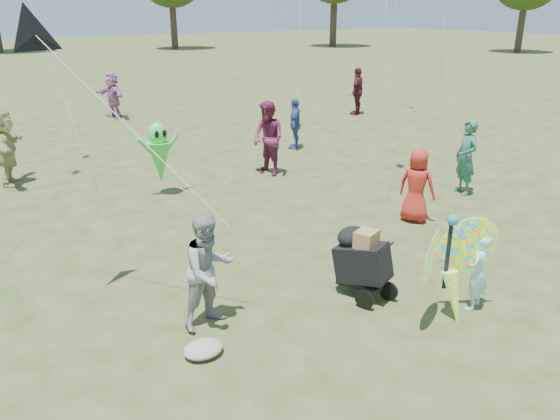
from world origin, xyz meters
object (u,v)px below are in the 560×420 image
object	(u,v)px
crowd_e	(268,139)
crowd_h	(357,91)
crowd_d	(6,148)
crowd_c	(295,124)
adult_man	(209,271)
butterfly_kite	(451,267)
crowd_j	(113,95)
jogging_stroller	(361,258)
alien_kite	(160,155)
crowd_a	(417,186)
child_girl	(477,272)
crowd_f	(466,157)

from	to	relation	value
crowd_e	crowd_h	size ratio (longest dim) A/B	1.02
crowd_d	crowd_e	bearing A→B (deg)	-97.31
crowd_e	crowd_c	bearing A→B (deg)	123.57
crowd_c	crowd_e	bearing A→B (deg)	-8.02
adult_man	butterfly_kite	bearing A→B (deg)	-40.91
crowd_h	crowd_j	xyz separation A→B (m)	(-8.66, 4.67, -0.05)
jogging_stroller	alien_kite	bearing A→B (deg)	76.22
crowd_a	child_girl	bearing A→B (deg)	122.83
alien_kite	crowd_f	bearing A→B (deg)	-32.00
alien_kite	jogging_stroller	bearing A→B (deg)	-82.41
crowd_e	crowd_j	distance (m)	10.08
crowd_e	crowd_h	xyz separation A→B (m)	(7.57, 5.35, -0.02)
crowd_d	crowd_c	bearing A→B (deg)	-77.91
crowd_f	adult_man	bearing A→B (deg)	-59.03
crowd_h	alien_kite	size ratio (longest dim) A/B	1.09
crowd_e	crowd_h	distance (m)	9.27
crowd_c	crowd_e	xyz separation A→B (m)	(-2.18, -1.96, 0.18)
jogging_stroller	butterfly_kite	size ratio (longest dim) A/B	0.64
adult_man	crowd_e	world-z (taller)	crowd_e
crowd_c	alien_kite	size ratio (longest dim) A/B	0.90
adult_man	alien_kite	bearing A→B (deg)	64.29
adult_man	crowd_f	distance (m)	7.82
crowd_h	child_girl	bearing A→B (deg)	23.65
crowd_d	crowd_f	distance (m)	11.16
crowd_e	alien_kite	world-z (taller)	crowd_e
crowd_d	jogging_stroller	size ratio (longest dim) A/B	1.66
crowd_h	butterfly_kite	bearing A→B (deg)	21.89
child_girl	crowd_c	size ratio (longest dim) A/B	0.76
crowd_h	crowd_j	bearing A→B (deg)	-60.89
crowd_a	crowd_j	xyz separation A→B (m)	(-1.89, 14.53, 0.13)
crowd_h	jogging_stroller	world-z (taller)	crowd_h
crowd_j	alien_kite	world-z (taller)	crowd_j
jogging_stroller	crowd_a	bearing A→B (deg)	8.99
child_girl	crowd_j	xyz separation A→B (m)	(-0.05, 17.53, 0.30)
crowd_a	butterfly_kite	xyz separation A→B (m)	(-2.40, -2.96, 0.03)
child_girl	adult_man	world-z (taller)	adult_man
crowd_a	crowd_f	world-z (taller)	crowd_f
crowd_a	alien_kite	bearing A→B (deg)	15.01
crowd_c	crowd_f	world-z (taller)	crowd_f
child_girl	crowd_c	bearing A→B (deg)	-130.12
child_girl	crowd_e	distance (m)	7.59
crowd_f	crowd_e	bearing A→B (deg)	-124.79
child_girl	crowd_h	xyz separation A→B (m)	(8.61, 12.85, 0.36)
child_girl	crowd_f	world-z (taller)	crowd_f
crowd_d	alien_kite	distance (m)	4.05
crowd_d	crowd_h	distance (m)	13.72
crowd_d	crowd_h	xyz separation A→B (m)	(13.48, 2.59, 0.00)
crowd_c	crowd_d	xyz separation A→B (m)	(-8.09, 0.80, 0.16)
adult_man	crowd_e	size ratio (longest dim) A/B	0.86
alien_kite	crowd_j	bearing A→B (deg)	79.23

